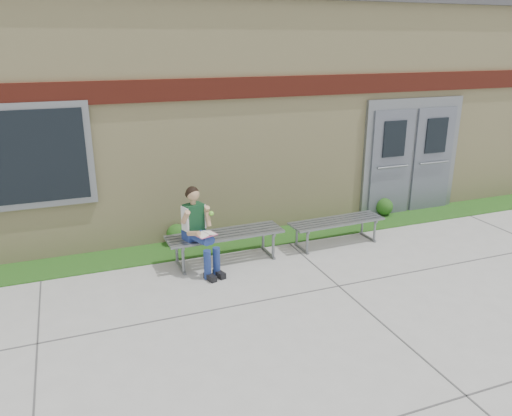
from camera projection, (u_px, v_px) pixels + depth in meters
name	position (u px, v px, depth m)	size (l,w,h in m)	color
ground	(290.00, 316.00, 6.37)	(80.00, 80.00, 0.00)	#9E9E99
grass_strip	(227.00, 243.00, 8.67)	(16.00, 0.80, 0.02)	#124614
school_building	(178.00, 100.00, 11.00)	(16.20, 6.22, 4.20)	beige
bench_left	(225.00, 239.00, 7.86)	(1.86, 0.55, 0.48)	slate
bench_right	(336.00, 226.00, 8.55)	(1.68, 0.53, 0.43)	slate
girl	(199.00, 228.00, 7.43)	(0.54, 0.78, 1.31)	navy
shrub_mid	(177.00, 234.00, 8.55)	(0.35, 0.35, 0.35)	#124614
shrub_east	(384.00, 207.00, 9.98)	(0.35, 0.35, 0.35)	#124614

